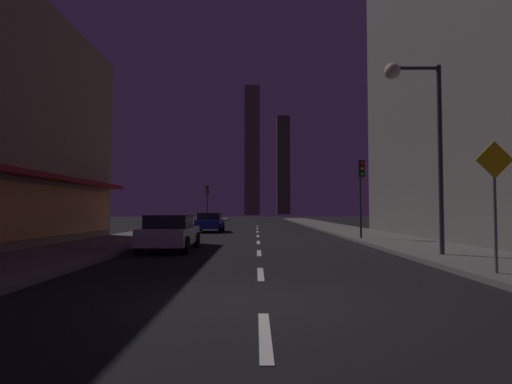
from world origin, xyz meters
TOP-DOWN VIEW (x-y plane):
  - ground_plane at (0.00, 32.00)m, footprint 78.00×136.00m
  - sidewalk_right at (7.00, 32.00)m, footprint 4.00×76.00m
  - sidewalk_left at (-7.00, 32.00)m, footprint 4.00×76.00m
  - lane_marking_center at (0.00, 16.20)m, footprint 0.16×38.60m
  - building_apartment_right at (14.50, 16.00)m, footprint 11.00×20.00m
  - skyscraper_distant_tall at (-1.45, 136.87)m, footprint 5.23×6.18m
  - skyscraper_distant_mid at (10.68, 157.09)m, footprint 5.08×5.94m
  - car_parked_near at (-3.60, 9.33)m, footprint 1.98×4.24m
  - car_parked_far at (-3.60, 23.88)m, footprint 1.98×4.24m
  - fire_hydrant_far_left at (-5.90, 24.28)m, footprint 0.42×0.30m
  - traffic_light_near_right at (5.50, 14.63)m, footprint 0.32×0.48m
  - traffic_light_far_left at (-5.50, 38.30)m, footprint 0.32×0.48m
  - street_lamp_right at (5.38, 6.63)m, footprint 1.96×0.56m
  - pedestrian_crossing_sign at (5.60, 2.39)m, footprint 0.91×0.08m

SIDE VIEW (x-z plane):
  - ground_plane at x=0.00m, z-range -0.10..0.00m
  - lane_marking_center at x=0.00m, z-range 0.00..0.01m
  - sidewalk_right at x=7.00m, z-range 0.00..0.15m
  - sidewalk_left at x=-7.00m, z-range 0.00..0.15m
  - fire_hydrant_far_left at x=-5.90m, z-range 0.13..0.78m
  - car_parked_near at x=-3.60m, z-range 0.02..1.47m
  - car_parked_far at x=-3.60m, z-range 0.02..1.47m
  - pedestrian_crossing_sign at x=5.60m, z-range 0.44..3.59m
  - traffic_light_near_right at x=5.50m, z-range 1.09..5.29m
  - traffic_light_far_left at x=-5.50m, z-range 1.09..5.29m
  - street_lamp_right at x=5.38m, z-range 1.78..8.36m
  - building_apartment_right at x=14.50m, z-range 0.00..19.65m
  - skyscraper_distant_mid at x=10.68m, z-range 0.00..38.80m
  - skyscraper_distant_tall at x=-1.45m, z-range 0.00..44.83m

